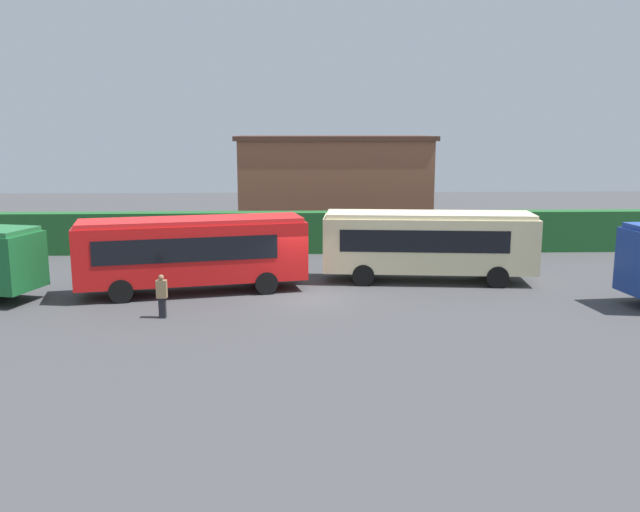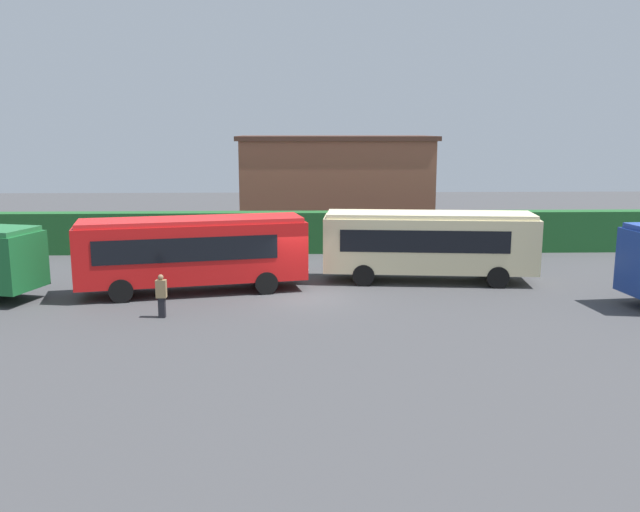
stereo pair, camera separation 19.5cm
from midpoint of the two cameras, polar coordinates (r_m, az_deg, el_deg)
ground_plane at (r=28.91m, az=-1.00°, el=-3.52°), size 98.07×98.07×0.00m
bus_red at (r=29.98m, az=-10.47°, el=0.49°), size 10.11×4.47×3.28m
bus_cream at (r=32.03m, az=9.33°, el=1.16°), size 10.04×3.52×3.26m
person_right at (r=26.37m, az=-13.00°, el=-3.20°), size 0.39×0.27×1.68m
hedge_row at (r=39.31m, az=-1.21°, el=2.02°), size 61.04×1.19×2.38m
depot_building at (r=46.01m, az=1.42°, el=5.96°), size 12.90×6.81×6.64m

